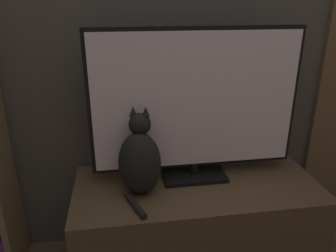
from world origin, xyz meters
TOP-DOWN VIEW (x-y plane):
  - wall_back at (0.00, 1.22)m, footprint 4.80×0.05m
  - tv_stand at (0.00, 0.91)m, footprint 1.19×0.54m
  - tv at (-0.00, 0.99)m, footprint 1.00×0.19m
  - cat at (-0.28, 0.88)m, footprint 0.23×0.32m

SIDE VIEW (x-z plane):
  - tv_stand at x=0.00m, z-range 0.00..0.50m
  - cat at x=-0.28m, z-range 0.46..0.87m
  - tv at x=0.00m, z-range 0.51..1.25m
  - wall_back at x=0.00m, z-range 0.00..2.60m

